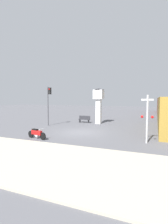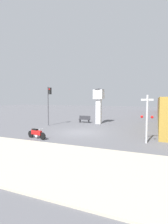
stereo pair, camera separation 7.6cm
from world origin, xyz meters
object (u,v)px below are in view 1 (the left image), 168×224
motorcycle (37,134)px  railroad_crossing_signal (147,117)px  clock_tower (99,100)px  freight_train (167,108)px  bench (84,119)px  traffic_light (49,99)px

motorcycle → railroad_crossing_signal: size_ratio=0.56×
clock_tower → freight_train: (8.57, 10.71, -1.37)m
freight_train → bench: freight_train is taller
freight_train → clock_tower: bearing=-128.7°
traffic_light → motorcycle: bearing=-64.5°
freight_train → railroad_crossing_signal: bearing=-96.7°
traffic_light → railroad_crossing_signal: traffic_light is taller
motorcycle → clock_tower: clock_tower is taller
clock_tower → railroad_crossing_signal: bearing=-52.5°
traffic_light → bench: traffic_light is taller
freight_train → railroad_crossing_signal: (-2.23, -18.98, 0.24)m
traffic_light → railroad_crossing_signal: (11.35, -4.37, -1.25)m
bench → traffic_light: bearing=-126.0°
motorcycle → bench: bench is taller
motorcycle → railroad_crossing_signal: 8.70m
clock_tower → freight_train: bearing=51.3°
motorcycle → freight_train: size_ratio=0.05×
motorcycle → freight_train: bearing=74.9°
clock_tower → freight_train: 13.78m
traffic_light → railroad_crossing_signal: size_ratio=1.32×
motorcycle → bench: 10.34m
clock_tower → traffic_light: 6.35m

